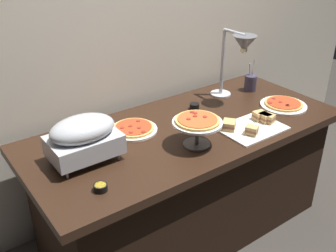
% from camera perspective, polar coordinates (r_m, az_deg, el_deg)
% --- Properties ---
extents(ground_plane, '(8.00, 8.00, 0.00)m').
position_cam_1_polar(ground_plane, '(2.75, 2.38, -14.30)').
color(ground_plane, '#38332D').
extents(back_wall, '(4.40, 0.04, 2.40)m').
position_cam_1_polar(back_wall, '(2.54, -4.23, 13.00)').
color(back_wall, beige).
rests_on(back_wall, ground_plane).
extents(buffet_table, '(1.90, 0.84, 0.76)m').
position_cam_1_polar(buffet_table, '(2.51, 2.55, -7.75)').
color(buffet_table, black).
rests_on(buffet_table, ground_plane).
extents(chafing_dish, '(0.35, 0.23, 0.24)m').
position_cam_1_polar(chafing_dish, '(1.98, -12.08, -1.48)').
color(chafing_dish, '#B7BABF').
rests_on(chafing_dish, buffet_table).
extents(heat_lamp, '(0.15, 0.32, 0.46)m').
position_cam_1_polar(heat_lamp, '(2.56, 10.30, 10.75)').
color(heat_lamp, '#B7BABF').
rests_on(heat_lamp, buffet_table).
extents(pizza_plate_front, '(0.30, 0.30, 0.03)m').
position_cam_1_polar(pizza_plate_front, '(2.68, 16.27, 2.99)').
color(pizza_plate_front, white).
rests_on(pizza_plate_front, buffet_table).
extents(pizza_plate_center, '(0.27, 0.27, 0.03)m').
position_cam_1_polar(pizza_plate_center, '(2.28, -4.97, -0.39)').
color(pizza_plate_center, white).
rests_on(pizza_plate_center, buffet_table).
extents(pizza_plate_raised_stand, '(0.27, 0.27, 0.16)m').
position_cam_1_polar(pizza_plate_raised_stand, '(2.08, 4.24, 0.32)').
color(pizza_plate_raised_stand, '#595B60').
rests_on(pizza_plate_raised_stand, buffet_table).
extents(sandwich_platter, '(0.37, 0.27, 0.06)m').
position_cam_1_polar(sandwich_platter, '(2.35, 12.03, 0.20)').
color(sandwich_platter, white).
rests_on(sandwich_platter, buffet_table).
extents(sauce_cup_near, '(0.06, 0.06, 0.03)m').
position_cam_1_polar(sauce_cup_near, '(1.81, -9.68, -8.69)').
color(sauce_cup_near, black).
rests_on(sauce_cup_near, buffet_table).
extents(sauce_cup_far, '(0.06, 0.06, 0.04)m').
position_cam_1_polar(sauce_cup_far, '(2.54, 3.83, 2.88)').
color(sauce_cup_far, black).
rests_on(sauce_cup_far, buffet_table).
extents(utensil_holder, '(0.08, 0.08, 0.22)m').
position_cam_1_polar(utensil_holder, '(2.86, 11.78, 6.14)').
color(utensil_holder, '#383347').
rests_on(utensil_holder, buffet_table).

